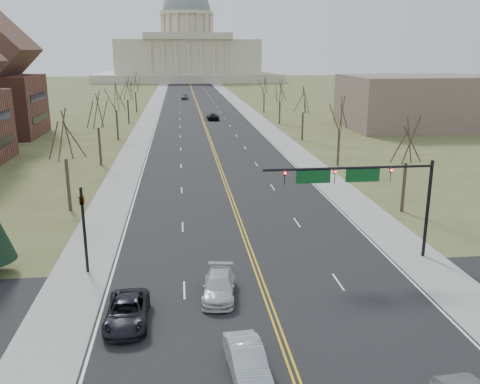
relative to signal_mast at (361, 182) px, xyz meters
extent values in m
plane|color=#4D5128|center=(-7.45, -13.50, -5.76)|extent=(600.00, 600.00, 0.00)
cube|color=black|center=(-7.45, 96.50, -5.76)|extent=(20.00, 380.00, 0.01)
cube|color=black|center=(-7.45, -7.50, -5.76)|extent=(120.00, 14.00, 0.01)
cube|color=gray|center=(-19.45, 96.50, -5.75)|extent=(4.00, 380.00, 0.03)
cube|color=gray|center=(4.55, 96.50, -5.75)|extent=(4.00, 380.00, 0.03)
cube|color=gold|center=(-7.45, 96.50, -5.75)|extent=(0.42, 380.00, 0.01)
cube|color=silver|center=(-17.25, 96.50, -5.75)|extent=(0.15, 380.00, 0.01)
cube|color=silver|center=(2.35, 96.50, -5.75)|extent=(0.15, 380.00, 0.01)
cube|color=beige|center=(-7.45, 236.50, -3.76)|extent=(90.00, 60.00, 4.00)
cube|color=beige|center=(-7.45, 236.50, 6.24)|extent=(70.00, 40.00, 16.00)
cube|color=beige|center=(-7.45, 216.00, 15.74)|extent=(42.00, 3.00, 3.00)
cylinder|color=beige|center=(-7.45, 236.50, 20.24)|extent=(24.00, 24.00, 12.00)
cylinder|color=beige|center=(-7.45, 236.50, 27.04)|extent=(27.00, 27.00, 1.60)
ellipsoid|color=slate|center=(-7.45, 236.50, 27.84)|extent=(24.00, 24.00, 22.80)
cylinder|color=black|center=(5.05, 0.00, -2.16)|extent=(0.24, 0.24, 7.20)
cylinder|color=black|center=(-0.95, 0.00, 1.04)|extent=(12.00, 0.18, 0.18)
imported|color=black|center=(2.05, 0.00, 0.49)|extent=(0.35, 0.40, 1.10)
sphere|color=#FF0C0C|center=(2.05, -0.15, 0.84)|extent=(0.18, 0.18, 0.18)
imported|color=black|center=(-1.95, 0.00, 0.49)|extent=(0.35, 0.40, 1.10)
sphere|color=#FF0C0C|center=(-1.95, -0.15, 0.84)|extent=(0.18, 0.18, 0.18)
imported|color=black|center=(-5.45, 0.00, 0.49)|extent=(0.35, 0.40, 1.10)
sphere|color=#FF0C0C|center=(-5.45, -0.15, 0.84)|extent=(0.18, 0.18, 0.18)
cube|color=#0C4C1E|center=(0.05, 0.00, 0.49)|extent=(2.40, 0.12, 0.90)
cube|color=#0C4C1E|center=(-3.45, 0.00, 0.49)|extent=(2.40, 0.12, 0.90)
cylinder|color=black|center=(-18.95, 0.00, -2.76)|extent=(0.20, 0.20, 6.00)
imported|color=black|center=(-18.95, 0.00, -0.56)|extent=(0.32, 0.36, 0.99)
cylinder|color=#33271E|center=(8.05, 10.50, -3.42)|extent=(0.32, 0.32, 4.68)
cylinder|color=#33271E|center=(-22.95, 14.50, -3.29)|extent=(0.32, 0.32, 4.95)
cylinder|color=#33271E|center=(8.05, 30.50, -3.42)|extent=(0.32, 0.32, 4.68)
cylinder|color=#33271E|center=(-22.95, 34.50, -3.29)|extent=(0.32, 0.32, 4.95)
cylinder|color=#33271E|center=(8.05, 50.50, -3.42)|extent=(0.32, 0.32, 4.68)
cylinder|color=#33271E|center=(-22.95, 54.50, -3.29)|extent=(0.32, 0.32, 4.95)
cylinder|color=#33271E|center=(8.05, 70.50, -3.42)|extent=(0.32, 0.32, 4.68)
cylinder|color=#33271E|center=(-22.95, 74.50, -3.29)|extent=(0.32, 0.32, 4.95)
cylinder|color=#33271E|center=(8.05, 90.50, -3.42)|extent=(0.32, 0.32, 4.68)
cylinder|color=#33271E|center=(-22.95, 94.50, -3.29)|extent=(0.32, 0.32, 4.95)
cube|color=black|center=(-35.90, 36.50, -2.91)|extent=(0.10, 9.80, 1.20)
cube|color=black|center=(-36.90, 60.50, -2.61)|extent=(0.10, 9.80, 1.20)
cube|color=black|center=(-36.90, 60.50, 1.06)|extent=(0.10, 9.80, 1.20)
cube|color=brown|center=(32.55, 62.50, -0.76)|extent=(25.00, 20.00, 10.00)
imported|color=#B0B4B8|center=(-9.65, -12.63, -5.01)|extent=(1.93, 4.59, 1.47)
imported|color=black|center=(-15.61, -7.18, -5.06)|extent=(2.30, 4.96, 1.38)
imported|color=#BCBCBC|center=(-10.32, -4.61, -5.07)|extent=(2.47, 4.87, 1.35)
imported|color=black|center=(-5.26, 78.60, -5.03)|extent=(2.58, 5.28, 1.44)
imported|color=#565A5F|center=(-10.73, 128.43, -4.92)|extent=(2.43, 5.04, 1.66)
camera|label=1|loc=(-12.37, -32.87, 8.78)|focal=38.00mm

